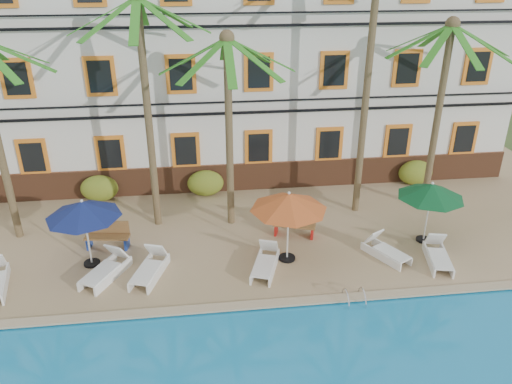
{
  "coord_description": "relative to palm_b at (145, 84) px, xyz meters",
  "views": [
    {
      "loc": [
        -0.97,
        -12.35,
        9.39
      ],
      "look_at": [
        0.91,
        3.0,
        2.0
      ],
      "focal_mm": 35.0,
      "sensor_mm": 36.0,
      "label": 1
    }
  ],
  "objects": [
    {
      "name": "ground",
      "position": [
        2.62,
        -4.36,
        -5.53
      ],
      "size": [
        100.0,
        100.0,
        0.0
      ],
      "primitive_type": "plane",
      "color": "#384C23",
      "rests_on": "ground"
    },
    {
      "name": "pool_deck",
      "position": [
        2.62,
        0.64,
        -5.4
      ],
      "size": [
        30.0,
        12.0,
        0.25
      ],
      "primitive_type": "cube",
      "color": "tan",
      "rests_on": "ground"
    },
    {
      "name": "pool_coping",
      "position": [
        2.62,
        -5.26,
        -5.25
      ],
      "size": [
        30.0,
        0.35,
        0.06
      ],
      "primitive_type": "cube",
      "color": "tan",
      "rests_on": "pool_deck"
    },
    {
      "name": "hotel_building",
      "position": [
        2.62,
        5.62,
        -0.15
      ],
      "size": [
        25.4,
        6.44,
        10.22
      ],
      "color": "silver",
      "rests_on": "pool_deck"
    },
    {
      "name": "palm_b",
      "position": [
        0.0,
        0.0,
        0.0
      ],
      "size": [
        4.48,
        4.48,
        8.22
      ],
      "color": "brown",
      "rests_on": "pool_deck"
    },
    {
      "name": "palm_c",
      "position": [
        2.73,
        -0.23,
        -0.72
      ],
      "size": [
        4.48,
        4.48,
        6.98
      ],
      "color": "brown",
      "rests_on": "pool_deck"
    },
    {
      "name": "palm_d",
      "position": [
        7.68,
        0.19,
        0.9
      ],
      "size": [
        4.48,
        4.48,
        9.82
      ],
      "color": "brown",
      "rests_on": "pool_deck"
    },
    {
      "name": "palm_e",
      "position": [
        10.47,
        0.13,
        -0.56
      ],
      "size": [
        4.48,
        4.48,
        7.25
      ],
      "color": "brown",
      "rests_on": "pool_deck"
    },
    {
      "name": "shrub_left",
      "position": [
        -2.44,
        2.24,
        -4.73
      ],
      "size": [
        1.5,
        0.9,
        1.1
      ],
      "primitive_type": "ellipsoid",
      "color": "#1D611B",
      "rests_on": "pool_deck"
    },
    {
      "name": "shrub_mid",
      "position": [
        1.86,
        2.24,
        -4.73
      ],
      "size": [
        1.5,
        0.9,
        1.1
      ],
      "primitive_type": "ellipsoid",
      "color": "#1D611B",
      "rests_on": "pool_deck"
    },
    {
      "name": "shrub_right",
      "position": [
        10.97,
        2.24,
        -4.73
      ],
      "size": [
        1.5,
        0.9,
        1.1
      ],
      "primitive_type": "ellipsoid",
      "color": "#1D611B",
      "rests_on": "pool_deck"
    },
    {
      "name": "umbrella_blue",
      "position": [
        -2.0,
        -2.5,
        -3.27
      ],
      "size": [
        2.35,
        2.35,
        2.36
      ],
      "color": "black",
      "rests_on": "pool_deck"
    },
    {
      "name": "umbrella_red",
      "position": [
        4.37,
        -2.97,
        -3.16
      ],
      "size": [
        2.48,
        2.48,
        2.48
      ],
      "color": "black",
      "rests_on": "pool_deck"
    },
    {
      "name": "umbrella_green",
      "position": [
        9.36,
        -2.39,
        -3.34
      ],
      "size": [
        2.27,
        2.27,
        2.27
      ],
      "color": "black",
      "rests_on": "pool_deck"
    },
    {
      "name": "lounger_b",
      "position": [
        -1.41,
        -3.29,
        -4.99
      ],
      "size": [
        1.49,
        1.97,
        0.89
      ],
      "color": "white",
      "rests_on": "pool_deck"
    },
    {
      "name": "lounger_c",
      "position": [
        -0.06,
        -3.38,
        -4.99
      ],
      "size": [
        1.21,
        1.97,
        0.88
      ],
      "color": "white",
      "rests_on": "pool_deck"
    },
    {
      "name": "lounger_d",
      "position": [
        3.57,
        -3.49,
        -5.0
      ],
      "size": [
        1.18,
        1.91,
        0.85
      ],
      "color": "white",
      "rests_on": "pool_deck"
    },
    {
      "name": "lounger_e",
      "position": [
        7.63,
        -3.23,
        -5.02
      ],
      "size": [
        1.36,
        1.78,
        0.8
      ],
      "color": "white",
      "rests_on": "pool_deck"
    },
    {
      "name": "lounger_f",
      "position": [
        9.23,
        -3.76,
        -5.0
      ],
      "size": [
        1.02,
        1.89,
        0.85
      ],
      "color": "white",
      "rests_on": "pool_deck"
    },
    {
      "name": "bench_left",
      "position": [
        -1.6,
        -1.44,
        -4.81
      ],
      "size": [
        1.55,
        0.68,
        0.93
      ],
      "color": "olive",
      "rests_on": "pool_deck"
    },
    {
      "name": "bench_right",
      "position": [
        4.92,
        -1.4,
        -4.81
      ],
      "size": [
        1.57,
        0.92,
        0.93
      ],
      "color": "olive",
      "rests_on": "pool_deck"
    },
    {
      "name": "pool_ladder",
      "position": [
        5.93,
        -5.36,
        -5.28
      ],
      "size": [
        0.54,
        0.74,
        0.74
      ],
      "color": "silver",
      "rests_on": "ground"
    }
  ]
}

